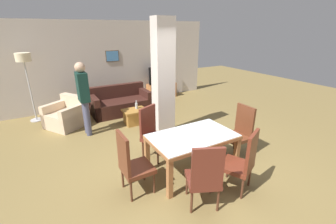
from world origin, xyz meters
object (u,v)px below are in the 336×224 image
at_px(armchair, 67,116).
at_px(bottle, 136,106).
at_px(dining_chair_head_right, 240,130).
at_px(standing_person, 83,94).
at_px(dining_chair_near_right, 242,161).
at_px(coffee_table, 135,116).
at_px(dining_table, 192,143).
at_px(dining_chair_far_left, 152,132).
at_px(dining_chair_head_left, 132,163).
at_px(dining_chair_near_left, 205,176).
at_px(tv_screen, 161,75).
at_px(floor_lamp, 24,64).
at_px(tv_stand, 161,90).
at_px(sofa, 121,104).

relative_size(armchair, bottle, 5.24).
height_order(dining_chair_head_right, standing_person, standing_person).
distance_m(dining_chair_near_right, coffee_table, 3.40).
height_order(dining_table, dining_chair_far_left, dining_chair_far_left).
bearing_deg(dining_chair_head_left, dining_chair_near_left, 43.34).
bearing_deg(dining_chair_far_left, tv_screen, -145.17).
distance_m(coffee_table, bottle, 0.30).
xyz_separation_m(bottle, tv_screen, (1.73, 1.76, 0.37)).
bearing_deg(dining_chair_head_left, armchair, -170.85).
bearing_deg(standing_person, floor_lamp, -146.89).
relative_size(bottle, floor_lamp, 0.12).
distance_m(dining_table, dining_chair_near_right, 0.89).
relative_size(dining_chair_head_right, coffee_table, 1.67).
relative_size(dining_chair_far_left, tv_screen, 0.93).
relative_size(dining_chair_near_right, coffee_table, 1.67).
height_order(dining_chair_near_right, dining_chair_near_left, same).
bearing_deg(tv_stand, dining_table, -111.86).
relative_size(sofa, tv_stand, 1.62).
relative_size(dining_chair_far_left, armchair, 0.89).
height_order(dining_table, tv_stand, dining_table).
height_order(sofa, floor_lamp, floor_lamp).
xyz_separation_m(bottle, floor_lamp, (-2.43, 1.56, 1.10)).
height_order(armchair, floor_lamp, floor_lamp).
bearing_deg(tv_stand, dining_chair_head_right, -97.62).
xyz_separation_m(sofa, bottle, (0.14, -0.96, 0.20)).
bearing_deg(armchair, dining_chair_near_left, 164.19).
distance_m(dining_chair_near_right, standing_person, 3.77).
bearing_deg(dining_chair_head_left, tv_screen, 146.53).
xyz_separation_m(dining_table, dining_chair_far_left, (-0.37, 0.83, -0.03)).
bearing_deg(dining_table, dining_chair_head_left, 180.00).
xyz_separation_m(tv_stand, floor_lamp, (-4.16, -0.20, 1.32)).
bearing_deg(sofa, bottle, 98.03).
bearing_deg(dining_chair_head_right, tv_screen, -7.62).
bearing_deg(dining_chair_near_left, tv_stand, 92.42).
bearing_deg(dining_chair_head_right, tv_stand, -7.62).
bearing_deg(sofa, armchair, 9.29).
height_order(dining_chair_far_left, bottle, dining_chair_far_left).
distance_m(dining_table, dining_chair_far_left, 0.91).
relative_size(dining_chair_near_left, sofa, 0.60).
bearing_deg(armchair, dining_chair_near_right, 173.09).
relative_size(dining_chair_near_right, armchair, 0.89).
bearing_deg(sofa, standing_person, 41.08).
bearing_deg(standing_person, dining_chair_near_left, 14.89).
height_order(sofa, tv_stand, sofa).
height_order(tv_stand, tv_screen, tv_screen).
bearing_deg(armchair, tv_stand, -106.20).
distance_m(dining_chair_near_right, dining_chair_head_right, 1.13).
xyz_separation_m(dining_chair_near_right, dining_chair_near_left, (-0.75, -0.00, 0.00)).
relative_size(dining_chair_head_right, sofa, 0.60).
xyz_separation_m(coffee_table, tv_stand, (1.81, 1.82, 0.06)).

